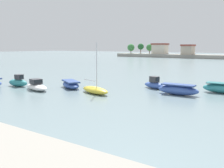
{
  "coord_description": "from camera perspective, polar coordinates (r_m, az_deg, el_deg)",
  "views": [
    {
      "loc": [
        23.97,
        -9.81,
        5.42
      ],
      "look_at": [
        6.07,
        16.71,
        0.54
      ],
      "focal_mm": 39.99,
      "sensor_mm": 36.0,
      "label": 1
    }
  ],
  "objects": [
    {
      "name": "moored_boat_8",
      "position": [
        31.64,
        23.86,
        -0.87
      ],
      "size": [
        4.35,
        1.82,
        1.2
      ],
      "rotation": [
        0.0,
        0.0,
        0.05
      ],
      "color": "teal",
      "rests_on": "ground"
    },
    {
      "name": "moored_boat_7",
      "position": [
        28.9,
        14.86,
        -1.26
      ],
      "size": [
        4.63,
        1.56,
        1.21
      ],
      "rotation": [
        0.0,
        0.0,
        0.02
      ],
      "color": "#3856A8",
      "rests_on": "ground"
    },
    {
      "name": "moored_boat_6",
      "position": [
        32.39,
        9.93,
        -0.13
      ],
      "size": [
        3.91,
        2.22,
        1.57
      ],
      "rotation": [
        0.0,
        0.0,
        -0.31
      ],
      "color": "#3856A8",
      "rests_on": "ground"
    },
    {
      "name": "moored_boat_4",
      "position": [
        32.91,
        -9.42,
        -0.1
      ],
      "size": [
        4.72,
        3.74,
        0.98
      ],
      "rotation": [
        0.0,
        0.0,
        -0.52
      ],
      "color": "#3856A8",
      "rests_on": "ground"
    },
    {
      "name": "distant_shoreline",
      "position": [
        118.13,
        20.39,
        6.38
      ],
      "size": [
        94.21,
        9.0,
        7.38
      ],
      "color": "gray",
      "rests_on": "ground"
    },
    {
      "name": "moored_boat_3",
      "position": [
        32.32,
        -16.84,
        -0.48
      ],
      "size": [
        4.88,
        2.83,
        1.38
      ],
      "rotation": [
        0.0,
        0.0,
        -0.27
      ],
      "color": "white",
      "rests_on": "ground"
    },
    {
      "name": "moored_boat_5",
      "position": [
        28.72,
        -3.91,
        -1.35
      ],
      "size": [
        4.69,
        2.69,
        5.81
      ],
      "rotation": [
        0.0,
        0.0,
        -0.29
      ],
      "color": "yellow",
      "rests_on": "ground"
    },
    {
      "name": "moored_boat_2",
      "position": [
        36.06,
        -20.68,
        0.41
      ],
      "size": [
        3.32,
        1.5,
        1.64
      ],
      "rotation": [
        0.0,
        0.0,
        0.08
      ],
      "color": "teal",
      "rests_on": "ground"
    }
  ]
}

